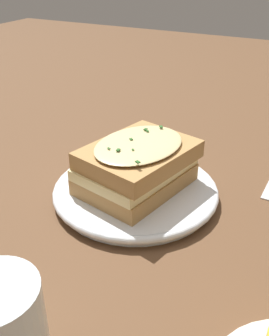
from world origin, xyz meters
The scene contains 4 objects.
ground_plane centered at (0.00, 0.00, 0.00)m, with size 2.40×2.40×0.00m, color brown.
dinner_plate centered at (0.00, -0.02, 0.01)m, with size 0.23×0.23×0.02m.
sandwich centered at (0.00, -0.02, 0.05)m, with size 0.17×0.15×0.07m.
water_glass centered at (-0.28, -0.05, 0.05)m, with size 0.07×0.07×0.10m, color silver.
Camera 1 is at (-0.42, -0.23, 0.31)m, focal length 42.00 mm.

